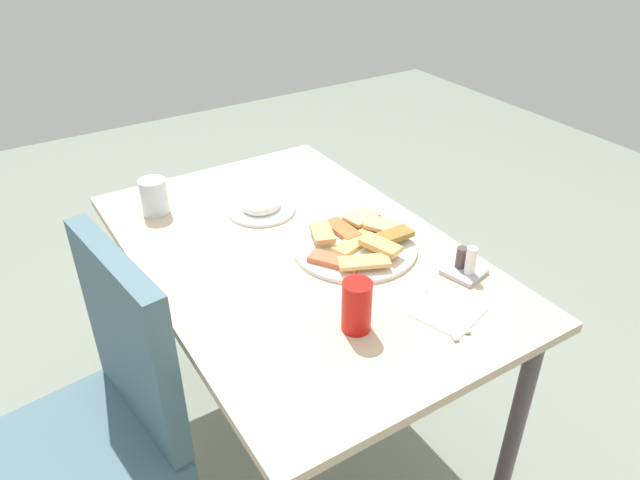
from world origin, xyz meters
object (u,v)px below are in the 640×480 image
dining_chair (97,416)px  condiment_caddy (465,266)px  dining_table (298,274)px  spoon (441,313)px  fork (453,308)px  drinking_glass (154,197)px  soda_can (357,306)px  salad_plate_greens (261,206)px  paper_napkin (447,312)px  pide_platter (356,244)px

dining_chair → condiment_caddy: (-0.22, -0.88, 0.22)m
dining_table → spoon: (-0.41, -0.14, 0.08)m
condiment_caddy → dining_table: bearing=43.6°
dining_table → condiment_caddy: size_ratio=10.91×
dining_chair → spoon: bearing=-113.4°
dining_table → fork: size_ratio=6.79×
dining_table → spoon: bearing=-160.8°
drinking_glass → fork: size_ratio=0.60×
soda_can → dining_table: bearing=-8.1°
fork → salad_plate_greens: bearing=35.2°
dining_chair → paper_napkin: bearing=-112.9°
drinking_glass → paper_napkin: drinking_glass is taller
dining_table → fork: (-0.41, -0.18, 0.08)m
dining_table → pide_platter: pide_platter is taller
pide_platter → soda_can: size_ratio=2.74×
soda_can → paper_napkin: size_ratio=0.91×
soda_can → condiment_caddy: bearing=-85.9°
salad_plate_greens → paper_napkin: size_ratio=1.51×
paper_napkin → drinking_glass: bearing=26.8°
dining_chair → drinking_glass: (0.49, -0.34, 0.25)m
dining_chair → soda_can: size_ratio=7.42×
spoon → dining_chair: bearing=88.0°
dining_table → drinking_glass: 0.48m
pide_platter → paper_napkin: bearing=-176.2°
pide_platter → paper_napkin: (-0.33, -0.02, -0.01)m
drinking_glass → salad_plate_greens: bearing=-120.2°
salad_plate_greens → fork: salad_plate_greens is taller
drinking_glass → fork: 0.91m
dining_table → salad_plate_greens: salad_plate_greens is taller
pide_platter → drinking_glass: size_ratio=3.15×
salad_plate_greens → soda_can: bearing=173.4°
dining_table → spoon: spoon is taller
soda_can → spoon: (-0.07, -0.19, -0.06)m
pide_platter → salad_plate_greens: salad_plate_greens is taller
pide_platter → paper_napkin: 0.33m
dining_chair → spoon: (-0.31, -0.73, 0.20)m
salad_plate_greens → pide_platter: bearing=-159.4°
dining_chair → paper_napkin: (-0.31, -0.74, 0.20)m
spoon → pide_platter: bearing=22.1°
dining_chair → condiment_caddy: 0.94m
soda_can → spoon: soda_can is taller
dining_table → pide_platter: (-0.07, -0.14, 0.09)m
condiment_caddy → pide_platter: bearing=33.9°
dining_chair → fork: 0.85m
soda_can → salad_plate_greens: bearing=-6.6°
soda_can → dining_chair: bearing=65.2°
salad_plate_greens → spoon: (-0.65, -0.12, -0.01)m
paper_napkin → spoon: spoon is taller
paper_napkin → fork: size_ratio=0.76×
paper_napkin → condiment_caddy: (0.09, -0.14, 0.02)m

